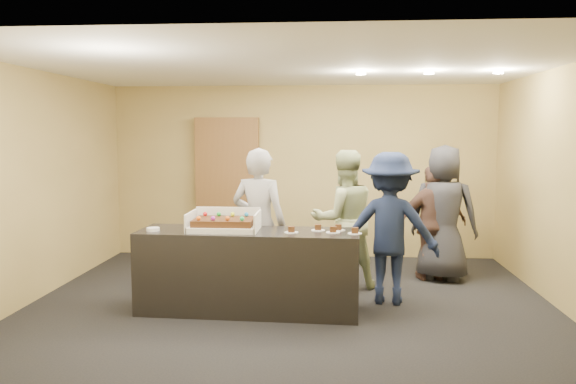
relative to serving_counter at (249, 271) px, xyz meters
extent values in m
plane|color=black|center=(0.44, 0.37, -0.45)|extent=(6.00, 6.00, 0.00)
plane|color=white|center=(0.44, 0.37, 2.25)|extent=(6.00, 6.00, 0.00)
cube|color=#9E894C|center=(0.44, 2.87, 0.90)|extent=(6.00, 0.04, 2.70)
cube|color=#9E894C|center=(0.44, -2.13, 0.90)|extent=(6.00, 0.04, 2.70)
cube|color=#9E894C|center=(-2.56, 0.37, 0.90)|extent=(0.04, 5.00, 2.70)
cube|color=#9E894C|center=(3.44, 0.37, 0.90)|extent=(0.04, 5.00, 2.70)
cube|color=black|center=(0.00, 0.00, 0.00)|extent=(2.43, 0.79, 0.90)
cube|color=brown|center=(-0.74, 2.78, 0.65)|extent=(1.00, 0.15, 2.20)
cube|color=white|center=(-0.27, 0.00, 0.48)|extent=(0.74, 0.51, 0.06)
cube|color=white|center=(-0.63, 0.00, 0.55)|extent=(0.02, 0.51, 0.20)
cube|color=white|center=(0.10, 0.00, 0.55)|extent=(0.02, 0.51, 0.20)
cube|color=white|center=(-0.27, 0.26, 0.56)|extent=(0.74, 0.02, 0.22)
cube|color=#3C1F0D|center=(-0.27, 0.00, 0.54)|extent=(0.65, 0.45, 0.07)
sphere|color=red|center=(-0.51, 0.16, 0.60)|extent=(0.05, 0.05, 0.05)
sphere|color=green|center=(-0.35, 0.16, 0.60)|extent=(0.05, 0.05, 0.05)
sphere|color=#D3EE19|center=(-0.20, 0.16, 0.60)|extent=(0.05, 0.05, 0.05)
sphere|color=#1982D6|center=(-0.04, 0.16, 0.60)|extent=(0.05, 0.05, 0.05)
sphere|color=orange|center=(-0.51, -0.16, 0.60)|extent=(0.05, 0.05, 0.05)
sphere|color=purple|center=(-0.35, -0.16, 0.60)|extent=(0.05, 0.05, 0.05)
sphere|color=#D05817|center=(-0.20, -0.16, 0.60)|extent=(0.05, 0.05, 0.05)
sphere|color=#27C36C|center=(-0.04, -0.16, 0.60)|extent=(0.05, 0.05, 0.05)
cylinder|color=white|center=(-1.03, -0.10, 0.47)|extent=(0.14, 0.14, 0.04)
cylinder|color=white|center=(0.48, -0.10, 0.45)|extent=(0.15, 0.15, 0.01)
cube|color=#3C1F0D|center=(0.48, -0.10, 0.49)|extent=(0.07, 0.06, 0.06)
cylinder|color=white|center=(0.76, 0.05, 0.45)|extent=(0.15, 0.15, 0.01)
cube|color=#3C1F0D|center=(0.76, 0.05, 0.49)|extent=(0.07, 0.06, 0.06)
cylinder|color=white|center=(0.92, -0.07, 0.45)|extent=(0.15, 0.15, 0.01)
cube|color=#3C1F0D|center=(0.92, -0.07, 0.49)|extent=(0.07, 0.06, 0.06)
cylinder|color=white|center=(0.98, 0.07, 0.45)|extent=(0.15, 0.15, 0.01)
cube|color=#3C1F0D|center=(0.98, 0.07, 0.49)|extent=(0.07, 0.06, 0.06)
cylinder|color=white|center=(1.15, -0.11, 0.45)|extent=(0.15, 0.15, 0.01)
cube|color=#3C1F0D|center=(1.15, -0.11, 0.49)|extent=(0.07, 0.06, 0.06)
imported|color=#9C9CA1|center=(0.06, 0.45, 0.44)|extent=(0.73, 0.56, 1.79)
imported|color=#A2AF7B|center=(1.06, 1.04, 0.43)|extent=(1.00, 0.87, 1.75)
imported|color=#151F3F|center=(1.57, 0.45, 0.42)|extent=(1.21, 0.81, 1.74)
imported|color=brown|center=(2.26, 1.53, 0.32)|extent=(0.94, 0.50, 1.53)
imported|color=#29292F|center=(2.39, 1.53, 0.45)|extent=(1.02, 0.82, 1.81)
cylinder|color=#FFEAC6|center=(1.24, 0.87, 2.22)|extent=(0.12, 0.12, 0.03)
cylinder|color=#FFEAC6|center=(2.04, 0.87, 2.22)|extent=(0.12, 0.12, 0.03)
cylinder|color=#FFEAC6|center=(2.84, 0.87, 2.22)|extent=(0.12, 0.12, 0.03)
camera|label=1|loc=(0.89, -5.98, 1.51)|focal=35.00mm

